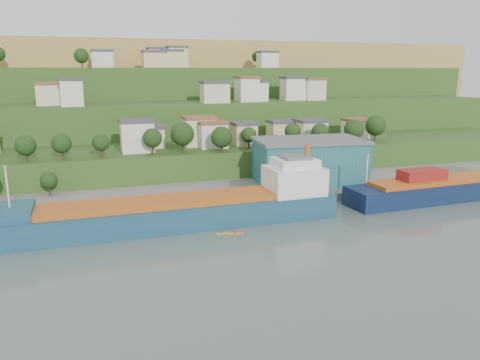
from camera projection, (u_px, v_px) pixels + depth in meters
name	position (u px, v px, depth m)	size (l,w,h in m)	color
ground	(221.00, 233.00, 100.34)	(500.00, 500.00, 0.00)	#4A5A52
quay	(262.00, 194.00, 132.25)	(220.00, 26.00, 4.00)	slate
hillside	(138.00, 133.00, 256.53)	(360.00, 210.98, 96.00)	#284719
cargo_ship_near	(186.00, 212.00, 104.81)	(74.79, 12.51, 19.20)	#15374F
cargo_ship_far	(460.00, 187.00, 128.27)	(63.63, 12.97, 17.19)	#0C1436
warehouse	(309.00, 161.00, 135.78)	(32.88, 22.25, 12.80)	#215E63
dinghy	(5.00, 217.00, 106.14)	(4.59, 1.72, 0.92)	silver
kayak_orange	(235.00, 232.00, 100.01)	(3.68, 1.37, 0.91)	orange
kayak_yellow	(222.00, 233.00, 100.02)	(2.88, 0.59, 0.72)	gold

